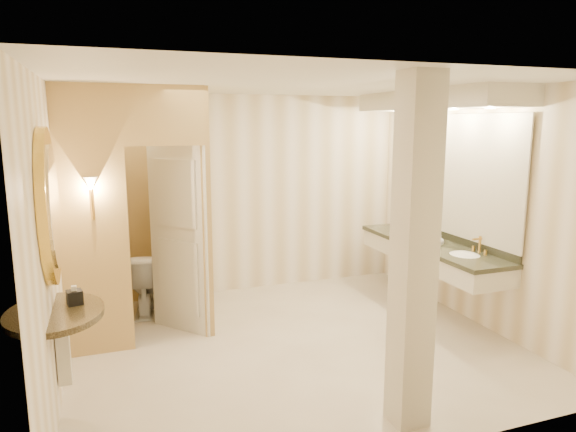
# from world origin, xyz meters

# --- Properties ---
(floor) EXTENTS (4.50, 4.50, 0.00)m
(floor) POSITION_xyz_m (0.00, 0.00, 0.00)
(floor) COLOR beige
(floor) RESTS_ON ground
(ceiling) EXTENTS (4.50, 4.50, 0.00)m
(ceiling) POSITION_xyz_m (0.00, 0.00, 2.70)
(ceiling) COLOR silver
(ceiling) RESTS_ON wall_back
(wall_back) EXTENTS (4.50, 0.02, 2.70)m
(wall_back) POSITION_xyz_m (0.00, 2.00, 1.35)
(wall_back) COLOR white
(wall_back) RESTS_ON floor
(wall_front) EXTENTS (4.50, 0.02, 2.70)m
(wall_front) POSITION_xyz_m (0.00, -2.00, 1.35)
(wall_front) COLOR white
(wall_front) RESTS_ON floor
(wall_left) EXTENTS (0.02, 4.00, 2.70)m
(wall_left) POSITION_xyz_m (-2.25, 0.00, 1.35)
(wall_left) COLOR white
(wall_left) RESTS_ON floor
(wall_right) EXTENTS (0.02, 4.00, 2.70)m
(wall_right) POSITION_xyz_m (2.25, 0.00, 1.35)
(wall_right) COLOR white
(wall_right) RESTS_ON floor
(toilet_closet) EXTENTS (1.50, 1.55, 2.70)m
(toilet_closet) POSITION_xyz_m (-1.13, 0.96, 1.39)
(toilet_closet) COLOR #D4B56F
(toilet_closet) RESTS_ON floor
(wall_sconce) EXTENTS (0.14, 0.14, 0.42)m
(wall_sconce) POSITION_xyz_m (-1.93, 0.43, 1.73)
(wall_sconce) COLOR gold
(wall_sconce) RESTS_ON toilet_closet
(vanity) EXTENTS (0.75, 2.54, 2.09)m
(vanity) POSITION_xyz_m (1.98, 0.40, 1.63)
(vanity) COLOR beige
(vanity) RESTS_ON floor
(console_shelf) EXTENTS (0.93, 0.93, 1.91)m
(console_shelf) POSITION_xyz_m (-2.21, -0.58, 1.34)
(console_shelf) COLOR black
(console_shelf) RESTS_ON floor
(pillar) EXTENTS (0.27, 0.27, 2.70)m
(pillar) POSITION_xyz_m (0.35, -1.63, 1.35)
(pillar) COLOR beige
(pillar) RESTS_ON floor
(tissue_box) EXTENTS (0.14, 0.14, 0.12)m
(tissue_box) POSITION_xyz_m (-2.08, -0.48, 0.93)
(tissue_box) COLOR black
(tissue_box) RESTS_ON console_shelf
(toilet) EXTENTS (0.54, 0.82, 0.78)m
(toilet) POSITION_xyz_m (-1.41, 1.49, 0.39)
(toilet) COLOR white
(toilet) RESTS_ON floor
(soap_bottle_a) EXTENTS (0.07, 0.07, 0.13)m
(soap_bottle_a) POSITION_xyz_m (1.91, 0.82, 0.94)
(soap_bottle_a) COLOR beige
(soap_bottle_a) RESTS_ON vanity
(soap_bottle_b) EXTENTS (0.10, 0.10, 0.12)m
(soap_bottle_b) POSITION_xyz_m (1.96, 0.23, 0.94)
(soap_bottle_b) COLOR silver
(soap_bottle_b) RESTS_ON vanity
(soap_bottle_c) EXTENTS (0.09, 0.09, 0.20)m
(soap_bottle_c) POSITION_xyz_m (1.89, 0.65, 0.98)
(soap_bottle_c) COLOR #C6B28C
(soap_bottle_c) RESTS_ON vanity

